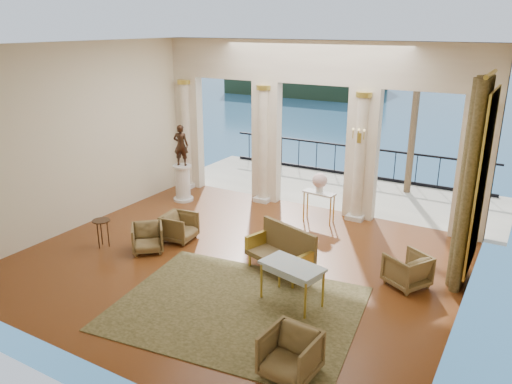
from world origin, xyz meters
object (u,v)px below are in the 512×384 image
Objects in this scene: armchair_c at (407,268)px; statue at (181,145)px; game_table at (292,269)px; armchair_d at (179,226)px; armchair_b at (290,352)px; armchair_a at (147,237)px; side_table at (101,224)px; pedestal at (183,183)px; console_table at (319,197)px; settee at (283,250)px.

statue reaches higher than armchair_c.
game_table is (-1.66, -1.71, 0.33)m from armchair_c.
armchair_c is at bearing -90.76° from armchair_d.
armchair_a is at bearing 159.43° from armchair_b.
armchair_a is at bearing 18.00° from side_table.
pedestal reaches higher than armchair_b.
armchair_b reaches higher than armchair_a.
armchair_d is 2.84m from pedestal.
armchair_d is at bearing -53.66° from pedestal.
statue reaches higher than armchair_b.
armchair_d is at bearing -123.60° from console_table.
armchair_a is at bearing 96.02° from statue.
console_table reaches higher than armchair_a.
console_table is at bearing -46.70° from armchair_d.
game_table is 1.06× the size of statue.
armchair_b is 5.99m from side_table.
armchair_c is at bearing 146.89° from statue.
pedestal reaches higher than settee.
armchair_a is at bearing -172.32° from game_table.
settee reaches higher than game_table.
pedestal is (-5.22, 3.48, -0.19)m from game_table.
armchair_c is 0.46× the size of settee.
armchair_c is 0.63× the size of statue.
armchair_c is 0.86× the size of console_table.
armchair_a is at bearing 157.16° from armchair_d.
settee is at bearing -42.79° from armchair_c.
armchair_c is at bearing 59.05° from game_table.
armchair_b is at bearing 120.37° from statue.
settee is 1.24m from game_table.
armchair_c is at bearing -31.82° from console_table.
armchair_c is 1.02× the size of armchair_d.
settee is at bearing 138.10° from game_table.
armchair_b is at bearing -130.63° from armchair_d.
settee is at bearing -100.41° from armchair_d.
armchair_a is 5.61m from armchair_c.
settee is (2.84, -0.20, 0.12)m from armchair_d.
armchair_d is (-4.40, 3.00, -0.02)m from armchair_b.
pedestal reaches higher than armchair_a.
pedestal is at bearing 169.67° from settee.
armchair_d is (0.25, 0.83, 0.02)m from armchair_a.
armchair_b is 5.33m from armchair_d.
pedestal is at bearing 96.35° from side_table.
armchair_c is at bearing -28.51° from armchair_a.
console_table is at bearing 47.28° from side_table.
settee is at bearing 132.55° from statue.
console_table is (-1.18, 3.97, -0.04)m from game_table.
statue is at bearing -166.34° from console_table.
game_table is (0.70, -1.00, 0.21)m from settee.
armchair_b reaches higher than armchair_d.
console_table is at bearing 113.92° from armchair_b.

